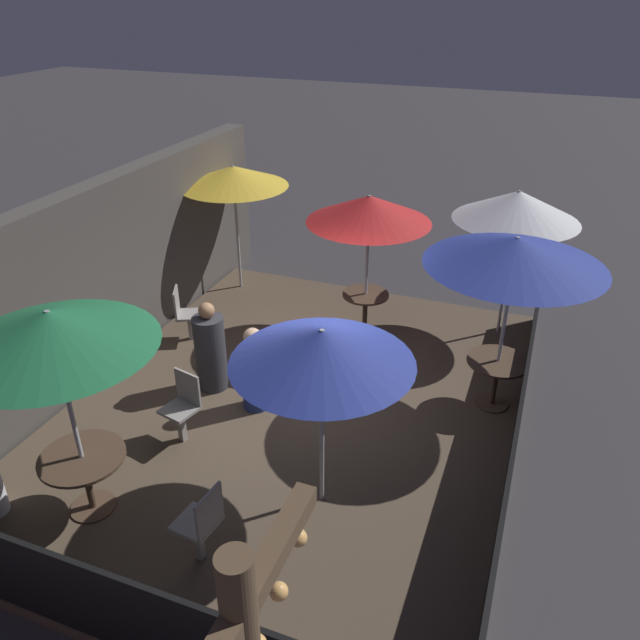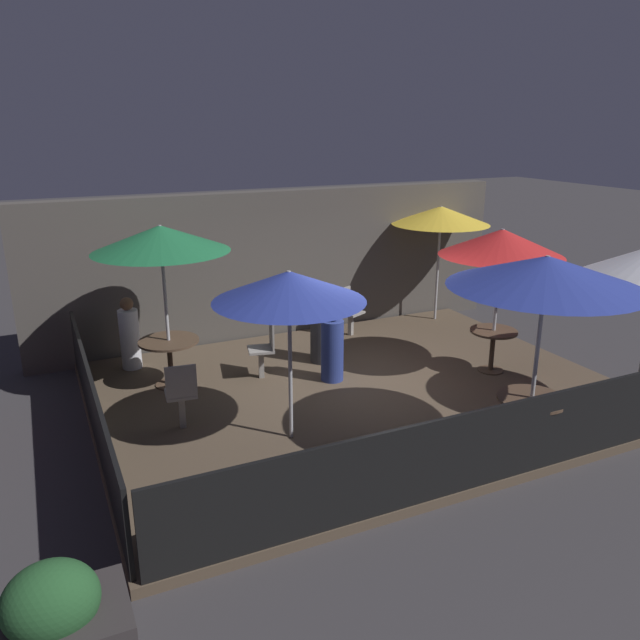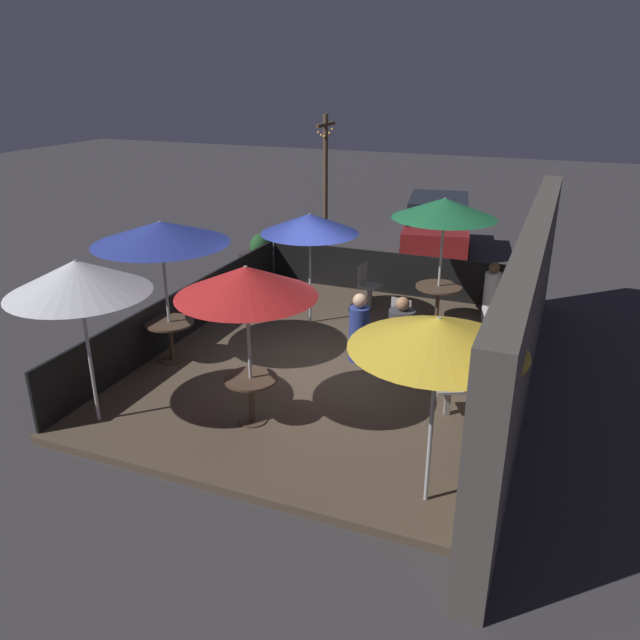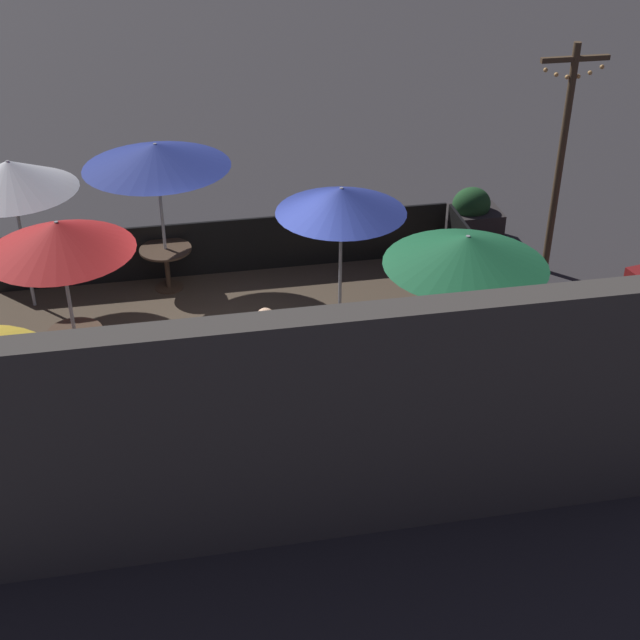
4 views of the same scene
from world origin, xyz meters
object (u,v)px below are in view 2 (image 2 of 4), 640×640
at_px(patio_umbrella_2, 161,239).
at_px(dining_table_0, 493,339).
at_px(patio_umbrella_5, 441,215).
at_px(dining_table_2, 169,349).
at_px(patron_2, 332,347).
at_px(patio_umbrella_4, 289,286).
at_px(patio_chair_0, 348,310).
at_px(patio_chair_1, 265,347).
at_px(patron_1, 130,336).
at_px(patio_umbrella_1, 546,272).
at_px(patron_0, 323,328).
at_px(patio_umbrella_0, 502,243).
at_px(patio_chair_2, 181,393).
at_px(dining_table_1, 531,409).
at_px(planter_box, 56,632).

distance_m(patio_umbrella_2, dining_table_0, 5.45).
xyz_separation_m(patio_umbrella_5, dining_table_2, (-5.71, -1.09, -1.56)).
distance_m(patio_umbrella_2, patron_2, 3.06).
height_order(patio_umbrella_4, patio_chair_0, patio_umbrella_4).
bearing_deg(patio_chair_1, patio_umbrella_4, 92.14).
xyz_separation_m(patio_umbrella_2, patron_1, (-0.44, 0.99, -1.75)).
bearing_deg(patron_1, patio_umbrella_4, -167.52).
bearing_deg(patio_chair_1, patio_umbrella_2, 0.00).
bearing_deg(patio_umbrella_2, patio_umbrella_5, 10.83).
distance_m(patio_umbrella_1, patron_0, 4.31).
relative_size(patio_umbrella_0, patron_2, 1.91).
distance_m(patio_chair_0, patron_2, 2.25).
distance_m(patio_chair_0, patio_chair_2, 4.56).
bearing_deg(dining_table_1, patron_1, 129.29).
bearing_deg(dining_table_2, patio_chair_2, -96.63).
xyz_separation_m(patio_umbrella_2, planter_box, (-1.91, -4.93, -1.98)).
relative_size(patio_umbrella_5, patio_chair_1, 2.49).
height_order(patio_umbrella_0, patio_chair_1, patio_umbrella_0).
relative_size(patio_chair_0, patio_chair_2, 0.95).
xyz_separation_m(patio_chair_0, patron_2, (-1.25, -1.87, 0.07)).
distance_m(patio_umbrella_0, dining_table_2, 5.39).
height_order(dining_table_0, dining_table_1, dining_table_1).
height_order(patio_chair_0, patio_chair_1, patio_chair_1).
distance_m(patio_umbrella_0, patio_chair_0, 3.36).
bearing_deg(patron_1, dining_table_2, -167.45).
xyz_separation_m(patio_umbrella_1, dining_table_2, (-3.57, 3.92, -1.70)).
xyz_separation_m(dining_table_0, patio_chair_0, (-1.28, 2.64, -0.06)).
height_order(patio_chair_1, patron_1, patron_1).
bearing_deg(patio_umbrella_2, patron_1, 114.04).
bearing_deg(patio_umbrella_1, patio_chair_0, 89.56).
bearing_deg(dining_table_0, dining_table_2, 161.34).
bearing_deg(dining_table_2, planter_box, -111.19).
bearing_deg(patio_umbrella_4, dining_table_1, -31.80).
relative_size(patio_umbrella_2, patio_chair_1, 2.67).
height_order(patio_umbrella_5, patio_chair_0, patio_umbrella_5).
bearing_deg(dining_table_0, patron_1, 153.65).
relative_size(patio_chair_2, patron_0, 0.71).
xyz_separation_m(patio_umbrella_4, planter_box, (-2.96, -2.58, -1.71)).
xyz_separation_m(dining_table_2, patron_2, (2.36, -0.88, -0.03)).
bearing_deg(patron_1, patron_0, -121.00).
relative_size(patio_umbrella_4, planter_box, 2.06).
relative_size(patio_umbrella_1, planter_box, 2.29).
bearing_deg(patio_chair_2, dining_table_2, 0.00).
distance_m(patio_chair_0, patron_0, 1.49).
xyz_separation_m(dining_table_2, patio_chair_1, (1.43, -0.33, -0.08)).
bearing_deg(patron_1, dining_table_0, -127.84).
bearing_deg(patio_umbrella_2, patio_umbrella_0, -18.66).
bearing_deg(patio_chair_0, patron_2, -59.70).
relative_size(patio_chair_1, patron_2, 0.76).
relative_size(patio_umbrella_5, dining_table_2, 2.54).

